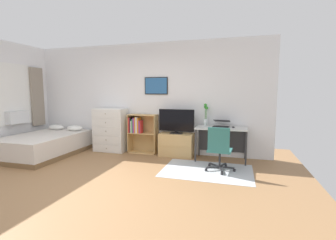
{
  "coord_description": "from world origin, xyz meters",
  "views": [
    {
      "loc": [
        2.26,
        -3.17,
        1.5
      ],
      "look_at": [
        0.88,
        1.5,
        0.93
      ],
      "focal_mm": 25.41,
      "sensor_mm": 36.0,
      "label": 1
    }
  ],
  "objects_px": {
    "computer_mouse": "(233,127)",
    "wine_glass": "(205,121)",
    "bed": "(45,144)",
    "desk": "(221,133)",
    "bookshelf": "(140,130)",
    "office_chair": "(219,148)",
    "laptop": "(221,124)",
    "bamboo_vase": "(206,115)",
    "dresser": "(110,130)",
    "tv_stand": "(176,145)",
    "television": "(176,121)"
  },
  "relations": [
    {
      "from": "computer_mouse",
      "to": "wine_glass",
      "type": "relative_size",
      "value": 0.58
    },
    {
      "from": "bed",
      "to": "computer_mouse",
      "type": "relative_size",
      "value": 19.3
    },
    {
      "from": "bed",
      "to": "computer_mouse",
      "type": "distance_m",
      "value": 4.42
    },
    {
      "from": "desk",
      "to": "computer_mouse",
      "type": "xyz_separation_m",
      "value": [
        0.25,
        -0.08,
        0.16
      ]
    },
    {
      "from": "bookshelf",
      "to": "desk",
      "type": "bearing_deg",
      "value": -1.81
    },
    {
      "from": "desk",
      "to": "office_chair",
      "type": "bearing_deg",
      "value": -88.69
    },
    {
      "from": "laptop",
      "to": "bamboo_vase",
      "type": "distance_m",
      "value": 0.42
    },
    {
      "from": "wine_glass",
      "to": "bed",
      "type": "bearing_deg",
      "value": -169.64
    },
    {
      "from": "dresser",
      "to": "computer_mouse",
      "type": "xyz_separation_m",
      "value": [
        3.02,
        -0.08,
        0.21
      ]
    },
    {
      "from": "tv_stand",
      "to": "bed",
      "type": "bearing_deg",
      "value": -165.39
    },
    {
      "from": "bed",
      "to": "bamboo_vase",
      "type": "bearing_deg",
      "value": 13.16
    },
    {
      "from": "bed",
      "to": "dresser",
      "type": "xyz_separation_m",
      "value": [
        1.32,
        0.78,
        0.29
      ]
    },
    {
      "from": "computer_mouse",
      "to": "bed",
      "type": "bearing_deg",
      "value": -170.78
    },
    {
      "from": "laptop",
      "to": "bamboo_vase",
      "type": "xyz_separation_m",
      "value": [
        -0.36,
        0.11,
        0.18
      ]
    },
    {
      "from": "bed",
      "to": "laptop",
      "type": "distance_m",
      "value": 4.19
    },
    {
      "from": "office_chair",
      "to": "bamboo_vase",
      "type": "height_order",
      "value": "bamboo_vase"
    },
    {
      "from": "television",
      "to": "office_chair",
      "type": "bearing_deg",
      "value": -38.32
    },
    {
      "from": "computer_mouse",
      "to": "bamboo_vase",
      "type": "distance_m",
      "value": 0.7
    },
    {
      "from": "bookshelf",
      "to": "bed",
      "type": "bearing_deg",
      "value": -158.07
    },
    {
      "from": "laptop",
      "to": "dresser",
      "type": "bearing_deg",
      "value": -175.08
    },
    {
      "from": "bed",
      "to": "laptop",
      "type": "bearing_deg",
      "value": 10.51
    },
    {
      "from": "television",
      "to": "laptop",
      "type": "relative_size",
      "value": 2.08
    },
    {
      "from": "dresser",
      "to": "tv_stand",
      "type": "bearing_deg",
      "value": 0.5
    },
    {
      "from": "bookshelf",
      "to": "laptop",
      "type": "bearing_deg",
      "value": -1.24
    },
    {
      "from": "tv_stand",
      "to": "bamboo_vase",
      "type": "height_order",
      "value": "bamboo_vase"
    },
    {
      "from": "television",
      "to": "desk",
      "type": "relative_size",
      "value": 0.76
    },
    {
      "from": "dresser",
      "to": "bamboo_vase",
      "type": "xyz_separation_m",
      "value": [
        2.39,
        0.13,
        0.43
      ]
    },
    {
      "from": "desk",
      "to": "office_chair",
      "type": "xyz_separation_m",
      "value": [
        0.02,
        -0.84,
        -0.14
      ]
    },
    {
      "from": "bookshelf",
      "to": "tv_stand",
      "type": "relative_size",
      "value": 1.21
    },
    {
      "from": "dresser",
      "to": "television",
      "type": "xyz_separation_m",
      "value": [
        1.73,
        -0.01,
        0.28
      ]
    },
    {
      "from": "bookshelf",
      "to": "desk",
      "type": "relative_size",
      "value": 0.87
    },
    {
      "from": "television",
      "to": "laptop",
      "type": "bearing_deg",
      "value": 1.8
    },
    {
      "from": "bookshelf",
      "to": "tv_stand",
      "type": "xyz_separation_m",
      "value": [
        0.95,
        -0.05,
        -0.3
      ]
    },
    {
      "from": "desk",
      "to": "wine_glass",
      "type": "distance_m",
      "value": 0.46
    },
    {
      "from": "bed",
      "to": "bamboo_vase",
      "type": "distance_m",
      "value": 3.89
    },
    {
      "from": "bookshelf",
      "to": "tv_stand",
      "type": "height_order",
      "value": "bookshelf"
    },
    {
      "from": "television",
      "to": "wine_glass",
      "type": "bearing_deg",
      "value": -7.58
    },
    {
      "from": "tv_stand",
      "to": "bamboo_vase",
      "type": "relative_size",
      "value": 1.57
    },
    {
      "from": "wine_glass",
      "to": "office_chair",
      "type": "bearing_deg",
      "value": -63.49
    },
    {
      "from": "tv_stand",
      "to": "bamboo_vase",
      "type": "bearing_deg",
      "value": 10.12
    },
    {
      "from": "bed",
      "to": "office_chair",
      "type": "xyz_separation_m",
      "value": [
        4.1,
        -0.06,
        0.2
      ]
    },
    {
      "from": "dresser",
      "to": "bookshelf",
      "type": "relative_size",
      "value": 1.14
    },
    {
      "from": "tv_stand",
      "to": "bamboo_vase",
      "type": "xyz_separation_m",
      "value": [
        0.66,
        0.12,
        0.71
      ]
    },
    {
      "from": "tv_stand",
      "to": "desk",
      "type": "xyz_separation_m",
      "value": [
        1.03,
        -0.01,
        0.33
      ]
    },
    {
      "from": "computer_mouse",
      "to": "wine_glass",
      "type": "xyz_separation_m",
      "value": [
        -0.6,
        -0.02,
        0.12
      ]
    },
    {
      "from": "wine_glass",
      "to": "tv_stand",
      "type": "bearing_deg",
      "value": 170.59
    },
    {
      "from": "tv_stand",
      "to": "television",
      "type": "height_order",
      "value": "television"
    },
    {
      "from": "wine_glass",
      "to": "television",
      "type": "bearing_deg",
      "value": 172.42
    },
    {
      "from": "bamboo_vase",
      "to": "tv_stand",
      "type": "bearing_deg",
      "value": -169.88
    },
    {
      "from": "bed",
      "to": "desk",
      "type": "relative_size",
      "value": 1.82
    }
  ]
}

